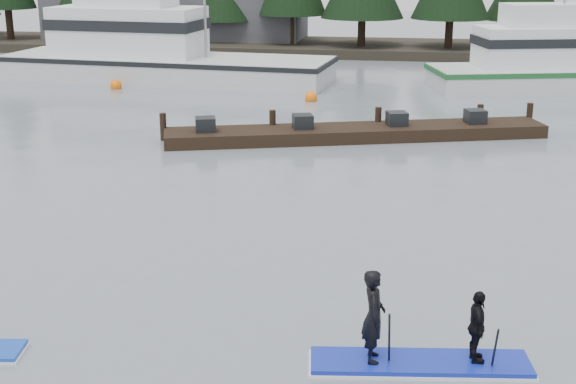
# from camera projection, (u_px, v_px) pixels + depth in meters

# --- Properties ---
(ground) EXTENTS (160.00, 160.00, 0.00)m
(ground) POSITION_uv_depth(u_px,v_px,m) (234.00, 352.00, 13.88)
(ground) COLOR slate
(ground) RESTS_ON ground
(far_shore) EXTENTS (70.00, 8.00, 0.60)m
(far_shore) POSITION_uv_depth(u_px,v_px,m) (372.00, 48.00, 53.47)
(far_shore) COLOR #2D281E
(far_shore) RESTS_ON ground
(treeline) EXTENTS (60.00, 4.00, 8.00)m
(treeline) POSITION_uv_depth(u_px,v_px,m) (372.00, 53.00, 53.55)
(treeline) COLOR black
(treeline) RESTS_ON ground
(waterfront_building) EXTENTS (18.00, 6.00, 5.00)m
(waterfront_building) POSITION_uv_depth(u_px,v_px,m) (177.00, 10.00, 56.81)
(waterfront_building) COLOR #4C4C51
(waterfront_building) RESTS_ON ground
(fishing_boat_large) EXTENTS (17.71, 6.54, 9.81)m
(fishing_boat_large) POSITION_uv_depth(u_px,v_px,m) (157.00, 66.00, 42.36)
(fishing_boat_large) COLOR silver
(fishing_boat_large) RESTS_ON ground
(fishing_boat_medium) EXTENTS (14.31, 7.23, 8.29)m
(fishing_boat_medium) POSITION_uv_depth(u_px,v_px,m) (563.00, 76.00, 39.86)
(fishing_boat_medium) COLOR silver
(fishing_boat_medium) RESTS_ON ground
(floating_dock) EXTENTS (13.89, 5.88, 0.47)m
(floating_dock) POSITION_uv_depth(u_px,v_px,m) (357.00, 133.00, 29.30)
(floating_dock) COLOR black
(floating_dock) RESTS_ON ground
(buoy_a) EXTENTS (0.59, 0.59, 0.59)m
(buoy_a) POSITION_uv_depth(u_px,v_px,m) (116.00, 89.00, 39.89)
(buoy_a) COLOR orange
(buoy_a) RESTS_ON ground
(buoy_b) EXTENTS (0.58, 0.58, 0.58)m
(buoy_b) POSITION_uv_depth(u_px,v_px,m) (311.00, 101.00, 36.67)
(buoy_b) COLOR orange
(buoy_b) RESTS_ON ground
(paddleboard_duo) EXTENTS (3.73, 1.42, 2.18)m
(paddleboard_duo) POSITION_uv_depth(u_px,v_px,m) (419.00, 337.00, 13.24)
(paddleboard_duo) COLOR #1225A9
(paddleboard_duo) RESTS_ON ground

